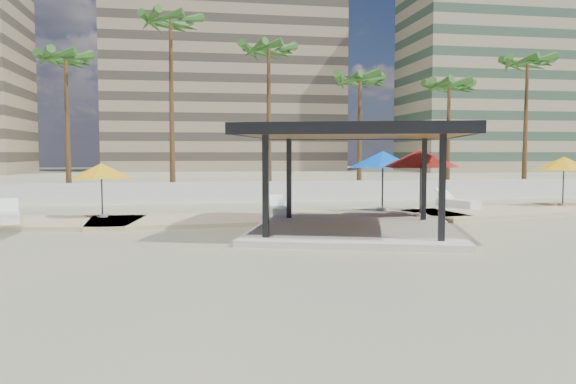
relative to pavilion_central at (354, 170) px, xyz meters
name	(u,v)px	position (x,y,z in m)	size (l,w,h in m)	color
ground	(256,248)	(-3.82, -2.52, -2.27)	(200.00, 200.00, 0.00)	tan
promenade	(281,217)	(-1.82, 5.15, -2.21)	(44.45, 7.97, 0.24)	#C6B284
boundary_wall	(224,192)	(-3.82, 13.48, -1.67)	(56.00, 0.30, 1.20)	silver
building_mid	(225,84)	(0.18, 75.48, 12.00)	(38.00, 16.00, 30.40)	#847259
building_east	(507,62)	(44.18, 63.48, 14.99)	(32.00, 15.00, 36.40)	gray
pavilion_central	(354,170)	(0.00, 0.00, 0.00)	(9.44, 9.44, 3.81)	beige
umbrella_b	(101,171)	(-9.44, 5.34, -0.13)	(2.84, 2.84, 2.28)	beige
umbrella_c	(421,158)	(3.94, 3.28, 0.39)	(4.14, 4.14, 2.89)	beige
umbrella_d	(383,159)	(3.18, 5.94, 0.31)	(4.00, 4.00, 2.80)	beige
umbrella_e	(564,164)	(13.21, 6.68, 0.07)	(3.63, 3.63, 2.52)	beige
lounger_a	(9,216)	(-12.87, 4.51, -1.89)	(1.31, 2.33, 0.84)	white
lounger_b	(278,210)	(-1.94, 5.14, -1.90)	(0.80, 2.14, 0.80)	white
lounger_c	(457,203)	(7.38, 6.74, -1.87)	(1.59, 2.50, 0.90)	white
palm_c	(66,64)	(-12.82, 15.58, 5.78)	(3.00, 3.00, 9.21)	brown
palm_d	(170,29)	(-6.82, 16.38, 8.18)	(3.00, 3.00, 11.78)	brown
palm_e	(269,56)	(-0.82, 15.88, 6.67)	(3.00, 3.00, 10.16)	brown
palm_f	(360,84)	(5.18, 16.08, 5.05)	(3.00, 3.00, 8.44)	brown
palm_g	(449,90)	(11.18, 15.68, 4.78)	(3.00, 3.00, 8.15)	brown
palm_h	(527,68)	(17.18, 16.28, 6.44)	(3.00, 3.00, 9.92)	brown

